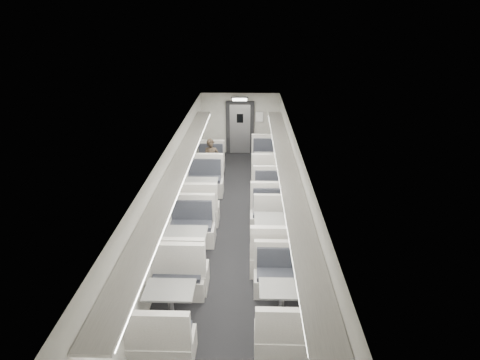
# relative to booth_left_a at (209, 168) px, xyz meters

# --- Properties ---
(room) EXTENTS (3.24, 12.24, 2.64)m
(room) POSITION_rel_booth_left_a_xyz_m (1.00, -3.46, 0.85)
(room) COLOR black
(room) RESTS_ON ground
(booth_left_a) EXTENTS (0.97, 1.97, 1.06)m
(booth_left_a) POSITION_rel_booth_left_a_xyz_m (0.00, 0.00, 0.00)
(booth_left_a) COLOR beige
(booth_left_a) RESTS_ON room
(booth_left_b) EXTENTS (1.16, 2.35, 1.26)m
(booth_left_b) POSITION_rel_booth_left_a_xyz_m (0.00, -2.11, 0.07)
(booth_left_b) COLOR beige
(booth_left_b) RESTS_ON room
(booth_left_c) EXTENTS (1.12, 2.28, 1.22)m
(booth_left_c) POSITION_rel_booth_left_a_xyz_m (0.00, -4.77, 0.05)
(booth_left_c) COLOR beige
(booth_left_c) RESTS_ON room
(booth_left_d) EXTENTS (1.06, 2.15, 1.15)m
(booth_left_d) POSITION_rel_booth_left_a_xyz_m (0.00, -6.54, 0.03)
(booth_left_d) COLOR beige
(booth_left_d) RESTS_ON room
(booth_right_a) EXTENTS (1.09, 2.20, 1.18)m
(booth_right_a) POSITION_rel_booth_left_a_xyz_m (2.00, 0.23, 0.04)
(booth_right_a) COLOR beige
(booth_right_a) RESTS_ON room
(booth_right_b) EXTENTS (1.00, 2.03, 1.09)m
(booth_right_b) POSITION_rel_booth_left_a_xyz_m (2.00, -2.49, 0.01)
(booth_right_b) COLOR beige
(booth_right_b) RESTS_ON room
(booth_right_c) EXTENTS (1.16, 2.35, 1.26)m
(booth_right_c) POSITION_rel_booth_left_a_xyz_m (2.00, -4.15, 0.07)
(booth_right_c) COLOR beige
(booth_right_c) RESTS_ON room
(booth_right_d) EXTENTS (1.00, 2.02, 1.08)m
(booth_right_d) POSITION_rel_booth_left_a_xyz_m (2.00, -6.41, 0.01)
(booth_right_d) COLOR beige
(booth_right_d) RESTS_ON room
(passenger) EXTENTS (0.58, 0.43, 1.45)m
(passenger) POSITION_rel_booth_left_a_xyz_m (0.13, -0.22, 0.37)
(passenger) COLOR black
(passenger) RESTS_ON room
(window_a) EXTENTS (0.02, 1.18, 0.84)m
(window_a) POSITION_rel_booth_left_a_xyz_m (-0.49, -0.06, 1.00)
(window_a) COLOR black
(window_a) RESTS_ON room
(window_b) EXTENTS (0.02, 1.18, 0.84)m
(window_b) POSITION_rel_booth_left_a_xyz_m (-0.49, -2.26, 1.00)
(window_b) COLOR black
(window_b) RESTS_ON room
(window_c) EXTENTS (0.02, 1.18, 0.84)m
(window_c) POSITION_rel_booth_left_a_xyz_m (-0.49, -4.46, 1.00)
(window_c) COLOR black
(window_c) RESTS_ON room
(window_d) EXTENTS (0.02, 1.18, 0.84)m
(window_d) POSITION_rel_booth_left_a_xyz_m (-0.49, -6.66, 1.00)
(window_d) COLOR black
(window_d) RESTS_ON room
(luggage_rack_left) EXTENTS (0.46, 10.40, 0.09)m
(luggage_rack_left) POSITION_rel_booth_left_a_xyz_m (-0.24, -3.76, 1.56)
(luggage_rack_left) COLOR beige
(luggage_rack_left) RESTS_ON room
(luggage_rack_right) EXTENTS (0.46, 10.40, 0.09)m
(luggage_rack_right) POSITION_rel_booth_left_a_xyz_m (2.24, -3.76, 1.56)
(luggage_rack_right) COLOR beige
(luggage_rack_right) RESTS_ON room
(vestibule_door) EXTENTS (1.10, 0.13, 2.10)m
(vestibule_door) POSITION_rel_booth_left_a_xyz_m (1.00, 2.47, 0.69)
(vestibule_door) COLOR black
(vestibule_door) RESTS_ON room
(exit_sign) EXTENTS (0.62, 0.12, 0.16)m
(exit_sign) POSITION_rel_booth_left_a_xyz_m (1.00, 1.99, 1.93)
(exit_sign) COLOR black
(exit_sign) RESTS_ON room
(wall_notice) EXTENTS (0.32, 0.02, 0.40)m
(wall_notice) POSITION_rel_booth_left_a_xyz_m (1.75, 2.46, 1.15)
(wall_notice) COLOR white
(wall_notice) RESTS_ON room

